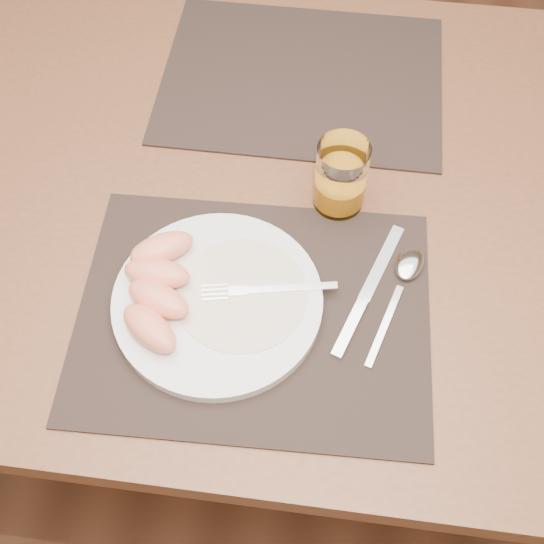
% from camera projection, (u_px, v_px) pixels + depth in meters
% --- Properties ---
extents(ground, '(5.00, 5.00, 0.00)m').
position_uv_depth(ground, '(279.00, 384.00, 1.63)').
color(ground, brown).
rests_on(ground, ground).
extents(table, '(1.40, 0.90, 0.75)m').
position_uv_depth(table, '(282.00, 218.00, 1.06)').
color(table, brown).
rests_on(table, ground).
extents(placemat_near, '(0.46, 0.37, 0.00)m').
position_uv_depth(placemat_near, '(254.00, 313.00, 0.88)').
color(placemat_near, '#2C201B').
rests_on(placemat_near, table).
extents(placemat_far, '(0.45, 0.35, 0.00)m').
position_uv_depth(placemat_far, '(302.00, 78.00, 1.11)').
color(placemat_far, '#2C201B').
rests_on(placemat_far, table).
extents(plate, '(0.27, 0.27, 0.02)m').
position_uv_depth(plate, '(218.00, 301.00, 0.87)').
color(plate, white).
rests_on(plate, placemat_near).
extents(plate_dressing, '(0.17, 0.17, 0.00)m').
position_uv_depth(plate_dressing, '(242.00, 294.00, 0.87)').
color(plate_dressing, white).
rests_on(plate_dressing, plate).
extents(fork, '(0.17, 0.05, 0.00)m').
position_uv_depth(fork, '(257.00, 290.00, 0.87)').
color(fork, silver).
rests_on(fork, plate).
extents(knife, '(0.09, 0.21, 0.01)m').
position_uv_depth(knife, '(363.00, 300.00, 0.88)').
color(knife, silver).
rests_on(knife, placemat_near).
extents(spoon, '(0.08, 0.19, 0.01)m').
position_uv_depth(spoon, '(406.00, 272.00, 0.90)').
color(spoon, silver).
rests_on(spoon, placemat_near).
extents(juice_glass, '(0.07, 0.07, 0.11)m').
position_uv_depth(juice_glass, '(341.00, 179.00, 0.93)').
color(juice_glass, white).
rests_on(juice_glass, placemat_near).
extents(grapefruit_wedges, '(0.11, 0.20, 0.03)m').
position_uv_depth(grapefruit_wedges, '(157.00, 286.00, 0.86)').
color(grapefruit_wedges, '#FF8D68').
rests_on(grapefruit_wedges, plate).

